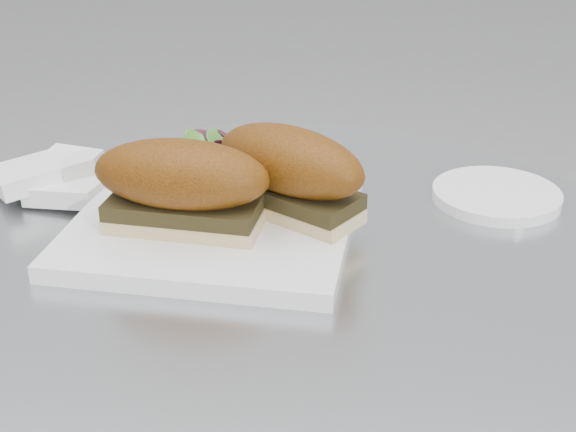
% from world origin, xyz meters
% --- Properties ---
extents(plate, '(0.27, 0.27, 0.02)m').
position_xyz_m(plate, '(-0.06, 0.06, 0.74)').
color(plate, white).
rests_on(plate, table).
extents(sandwich_left, '(0.16, 0.09, 0.08)m').
position_xyz_m(sandwich_left, '(-0.08, 0.03, 0.79)').
color(sandwich_left, '#D3C984').
rests_on(sandwich_left, plate).
extents(sandwich_right, '(0.16, 0.14, 0.08)m').
position_xyz_m(sandwich_right, '(0.01, 0.06, 0.79)').
color(sandwich_right, '#D3C984').
rests_on(sandwich_right, plate).
extents(salad, '(0.10, 0.10, 0.05)m').
position_xyz_m(salad, '(-0.09, 0.13, 0.77)').
color(salad, '#4F8029').
rests_on(salad, plate).
extents(napkin, '(0.15, 0.15, 0.02)m').
position_xyz_m(napkin, '(-0.23, 0.12, 0.74)').
color(napkin, white).
rests_on(napkin, table).
extents(saucer, '(0.12, 0.12, 0.01)m').
position_xyz_m(saucer, '(0.21, 0.14, 0.74)').
color(saucer, white).
rests_on(saucer, table).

